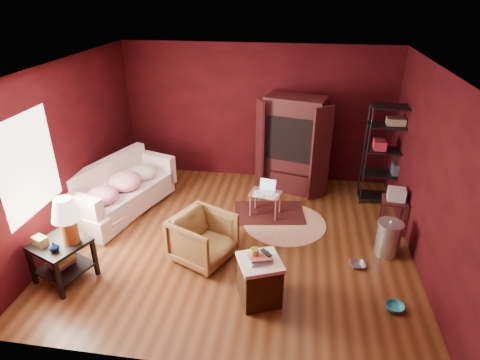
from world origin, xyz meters
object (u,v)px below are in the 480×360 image
object	(u,v)px
wire_shelving	(391,151)
laptop_desk	(266,195)
hamper	(260,280)
side_table	(64,233)
sofa	(121,191)
armchair	(203,236)
tv_armoire	(293,143)

from	to	relation	value
wire_shelving	laptop_desk	bearing A→B (deg)	-158.00
hamper	laptop_desk	world-z (taller)	hamper
hamper	laptop_desk	bearing A→B (deg)	93.24
side_table	wire_shelving	distance (m)	5.66
sofa	armchair	xyz separation A→B (m)	(1.82, -1.17, -0.01)
side_table	hamper	xyz separation A→B (m)	(2.69, -0.03, -0.44)
sofa	wire_shelving	world-z (taller)	wire_shelving
side_table	armchair	bearing A→B (deg)	22.35
sofa	side_table	distance (m)	1.92
sofa	tv_armoire	bearing A→B (deg)	-52.15
sofa	laptop_desk	world-z (taller)	sofa
side_table	wire_shelving	bearing A→B (deg)	32.24
laptop_desk	tv_armoire	xyz separation A→B (m)	(0.41, 1.13, 0.58)
side_table	wire_shelving	world-z (taller)	wire_shelving
sofa	side_table	size ratio (longest dim) A/B	1.65
side_table	wire_shelving	xyz separation A→B (m)	(4.78, 3.01, 0.26)
sofa	hamper	bearing A→B (deg)	-111.66
hamper	wire_shelving	size ratio (longest dim) A/B	0.39
sofa	armchair	size ratio (longest dim) A/B	2.60
laptop_desk	side_table	bearing A→B (deg)	-128.98
tv_armoire	wire_shelving	bearing A→B (deg)	5.74
armchair	side_table	xyz separation A→B (m)	(-1.75, -0.72, 0.37)
sofa	hamper	xyz separation A→B (m)	(2.75, -1.92, -0.08)
laptop_desk	tv_armoire	bearing A→B (deg)	80.81
tv_armoire	side_table	bearing A→B (deg)	-118.13
wire_shelving	hamper	bearing A→B (deg)	-123.70
laptop_desk	hamper	bearing A→B (deg)	-75.76
side_table	wire_shelving	size ratio (longest dim) A/B	0.68
side_table	laptop_desk	size ratio (longest dim) A/B	1.95
laptop_desk	wire_shelving	world-z (taller)	wire_shelving
hamper	wire_shelving	xyz separation A→B (m)	(2.09, 3.05, 0.71)
laptop_desk	tv_armoire	world-z (taller)	tv_armoire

